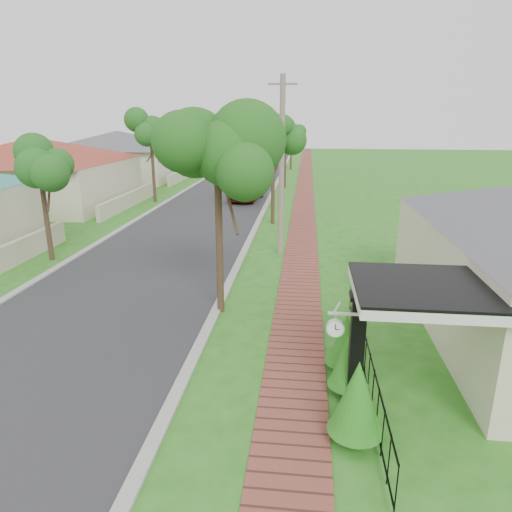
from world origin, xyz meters
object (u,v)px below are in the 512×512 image
at_px(near_tree, 217,161).
at_px(parked_car_white, 265,169).
at_px(porch_post, 356,355).
at_px(utility_pole, 282,167).
at_px(parked_car_red, 247,189).
at_px(station_clock, 336,327).

bearing_deg(near_tree, parked_car_white, 92.98).
distance_m(porch_post, utility_pole, 11.56).
bearing_deg(parked_car_red, utility_pole, -68.68).
xyz_separation_m(parked_car_white, station_clock, (5.06, -39.43, 1.25)).
relative_size(utility_pole, station_clock, 11.88).
distance_m(parked_car_white, station_clock, 39.78).
relative_size(parked_car_red, utility_pole, 0.62).
relative_size(near_tree, station_clock, 9.22).
height_order(porch_post, utility_pole, utility_pole).
bearing_deg(utility_pole, parked_car_white, 96.71).
xyz_separation_m(utility_pole, station_clock, (1.76, -11.40, -1.92)).
distance_m(parked_car_red, near_tree, 20.54).
xyz_separation_m(parked_car_white, utility_pole, (3.30, -28.03, 3.17)).
height_order(parked_car_red, near_tree, near_tree).
height_order(porch_post, station_clock, porch_post).
height_order(porch_post, near_tree, near_tree).
bearing_deg(parked_car_red, parked_car_white, 97.58).
height_order(parked_car_red, station_clock, station_clock).
bearing_deg(porch_post, utility_pole, 101.56).
relative_size(porch_post, parked_car_red, 0.53).
distance_m(parked_car_red, parked_car_white, 14.54).
bearing_deg(utility_pole, parked_car_red, 103.74).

